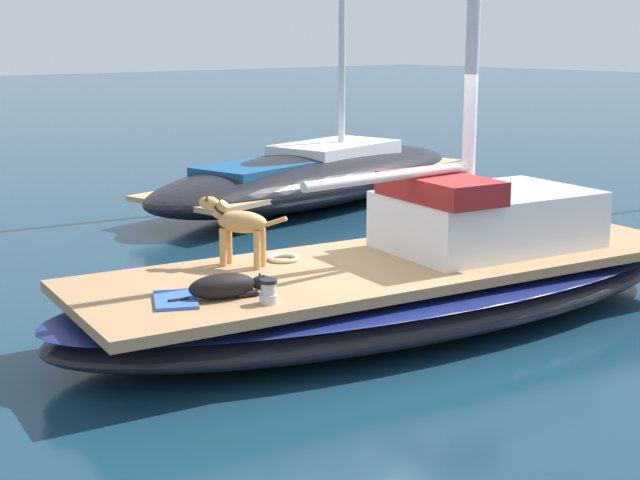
# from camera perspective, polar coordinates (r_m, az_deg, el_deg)

# --- Properties ---
(ground_plane) EXTENTS (120.00, 120.00, 0.00)m
(ground_plane) POSITION_cam_1_polar(r_m,az_deg,el_deg) (9.53, 4.66, -5.10)
(ground_plane) COLOR #143347
(sailboat_main) EXTENTS (3.63, 7.54, 0.66)m
(sailboat_main) POSITION_cam_1_polar(r_m,az_deg,el_deg) (9.43, 4.69, -3.16)
(sailboat_main) COLOR black
(sailboat_main) RESTS_ON ground
(cabin_house) EXTENTS (1.73, 2.42, 0.84)m
(cabin_house) POSITION_cam_1_polar(r_m,az_deg,el_deg) (9.94, 10.09, 1.48)
(cabin_house) COLOR silver
(cabin_house) RESTS_ON sailboat_main
(dog_tan) EXTENTS (0.85, 0.55, 0.70)m
(dog_tan) POSITION_cam_1_polar(r_m,az_deg,el_deg) (9.02, -5.11, 0.99)
(dog_tan) COLOR tan
(dog_tan) RESTS_ON sailboat_main
(dog_black) EXTENTS (0.40, 0.94, 0.22)m
(dog_black) POSITION_cam_1_polar(r_m,az_deg,el_deg) (8.00, -5.84, -2.86)
(dog_black) COLOR black
(dog_black) RESTS_ON sailboat_main
(deck_winch) EXTENTS (0.16, 0.16, 0.21)m
(deck_winch) POSITION_cam_1_polar(r_m,az_deg,el_deg) (7.81, -3.21, -3.25)
(deck_winch) COLOR #B7B7BC
(deck_winch) RESTS_ON sailboat_main
(coiled_rope) EXTENTS (0.32, 0.32, 0.04)m
(coiled_rope) POSITION_cam_1_polar(r_m,az_deg,el_deg) (9.30, -2.29, -1.14)
(coiled_rope) COLOR beige
(coiled_rope) RESTS_ON sailboat_main
(deck_towel) EXTENTS (0.66, 0.58, 0.03)m
(deck_towel) POSITION_cam_1_polar(r_m,az_deg,el_deg) (7.97, -8.94, -3.69)
(deck_towel) COLOR blue
(deck_towel) RESTS_ON sailboat_main
(moored_boat_port_side) EXTENTS (3.94, 7.95, 8.30)m
(moored_boat_port_side) POSITION_cam_1_polar(r_m,az_deg,el_deg) (16.07, -0.34, 4.08)
(moored_boat_port_side) COLOR black
(moored_boat_port_side) RESTS_ON ground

